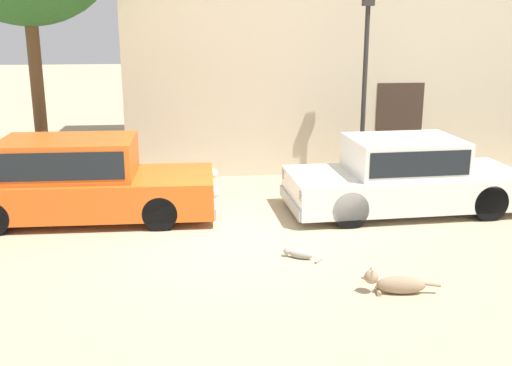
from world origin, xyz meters
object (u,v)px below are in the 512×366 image
at_px(parked_sedan_nearest, 78,179).
at_px(street_lamp, 365,65).
at_px(parked_sedan_second, 404,175).
at_px(stray_cat, 298,254).
at_px(stray_dog_spotted, 395,283).

xyz_separation_m(parked_sedan_nearest, street_lamp, (5.72, 1.90, 1.83)).
bearing_deg(parked_sedan_nearest, parked_sedan_second, -0.37).
height_order(parked_sedan_nearest, stray_cat, parked_sedan_nearest).
xyz_separation_m(parked_sedan_nearest, stray_cat, (3.63, -2.28, -0.67)).
distance_m(stray_dog_spotted, street_lamp, 6.11).
distance_m(stray_dog_spotted, stray_cat, 1.71).
height_order(parked_sedan_second, stray_dog_spotted, parked_sedan_second).
bearing_deg(parked_sedan_nearest, street_lamp, 19.09).
bearing_deg(stray_cat, stray_dog_spotted, 156.19).
xyz_separation_m(parked_sedan_second, stray_cat, (-2.36, -2.17, -0.62)).
relative_size(parked_sedan_nearest, stray_cat, 8.37).
height_order(parked_sedan_nearest, parked_sedan_second, parked_sedan_nearest).
distance_m(parked_sedan_second, stray_dog_spotted, 3.77).
bearing_deg(parked_sedan_nearest, stray_dog_spotted, -36.87).
relative_size(parked_sedan_nearest, street_lamp, 1.19).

